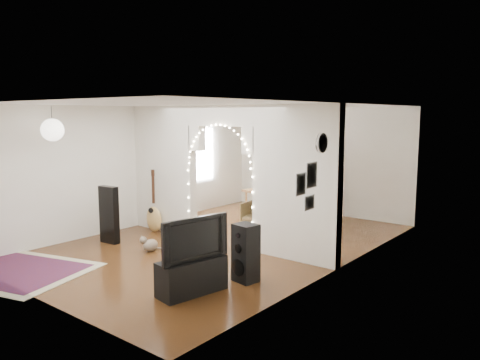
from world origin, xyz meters
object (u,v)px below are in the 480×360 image
Objects in this scene: floor_speaker at (246,253)px; bookcase at (297,184)px; acoustic_guitar at (154,209)px; dining_chair_right at (265,211)px; media_console at (192,276)px; dining_table at (271,194)px; dining_chair_left at (257,214)px.

floor_speaker is 4.92m from bookcase.
dining_chair_right is at bearing 45.51° from acoustic_guitar.
media_console reaches higher than dining_chair_right.
dining_table is at bearing 129.26° from floor_speaker.
floor_speaker is 4.20m from dining_chair_right.
dining_chair_left is (-2.06, 3.04, -0.18)m from floor_speaker.
acoustic_guitar reaches higher than dining_chair_right.
acoustic_guitar is 0.88× the size of dining_table.
media_console is 0.62× the size of bookcase.
dining_chair_left is (1.37, 1.89, -0.23)m from acoustic_guitar.
acoustic_guitar is 2.72m from dining_chair_right.
dining_chair_right is at bearing 98.09° from dining_chair_left.
dining_chair_right is (-1.89, 4.42, -0.02)m from media_console.
bookcase is 1.15m from dining_chair_right.
floor_speaker reaches higher than dining_table.
bookcase is (-1.60, 5.38, 0.55)m from media_console.
dining_table is (-1.65, 4.34, 0.43)m from media_console.
floor_speaker is at bearing -62.48° from dining_chair_left.
bookcase is (1.52, 3.36, 0.30)m from acoustic_guitar.
floor_speaker is at bearing -64.59° from dining_chair_right.
floor_speaker is 1.76× the size of dining_chair_right.
dining_table is at bearing 40.32° from acoustic_guitar.
dining_chair_left is (-0.16, -1.48, -0.54)m from bookcase.
acoustic_guitar reaches higher than dining_table.
bookcase reaches higher than dining_table.
dining_chair_left is at bearing 124.96° from media_console.
dining_chair_left is at bearing -97.30° from bookcase.
floor_speaker is 0.92m from media_console.
bookcase is at bearing 122.74° from floor_speaker.
bookcase reaches higher than acoustic_guitar.
dining_chair_right is (-0.29, -0.95, -0.57)m from bookcase.
dining_chair_right is at bearing 123.88° from media_console.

